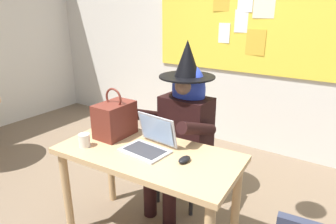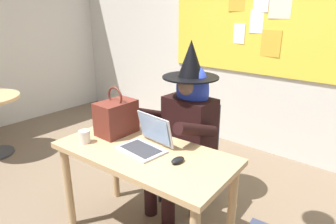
# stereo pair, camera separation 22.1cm
# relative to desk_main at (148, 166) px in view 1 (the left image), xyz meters

# --- Properties ---
(wall_back_bulletin) EXTENTS (6.46, 2.21, 2.83)m
(wall_back_bulletin) POSITION_rel_desk_main_xyz_m (-0.05, 2.02, 0.80)
(wall_back_bulletin) COLOR silver
(wall_back_bulletin) RESTS_ON ground
(desk_main) EXTENTS (1.30, 0.70, 0.74)m
(desk_main) POSITION_rel_desk_main_xyz_m (0.00, 0.00, 0.00)
(desk_main) COLOR tan
(desk_main) RESTS_ON ground
(chair_at_desk) EXTENTS (0.43, 0.43, 0.90)m
(chair_at_desk) POSITION_rel_desk_main_xyz_m (-0.06, 0.67, -0.12)
(chair_at_desk) COLOR #2D3347
(chair_at_desk) RESTS_ON ground
(person_costumed) EXTENTS (0.61, 0.70, 1.44)m
(person_costumed) POSITION_rel_desk_main_xyz_m (-0.06, 0.55, 0.16)
(person_costumed) COLOR black
(person_costumed) RESTS_ON ground
(laptop) EXTENTS (0.34, 0.30, 0.23)m
(laptop) POSITION_rel_desk_main_xyz_m (-0.01, 0.04, 0.16)
(laptop) COLOR #B7B7BC
(laptop) RESTS_ON desk_main
(computer_mouse) EXTENTS (0.07, 0.11, 0.03)m
(computer_mouse) POSITION_rel_desk_main_xyz_m (0.29, 0.02, 0.13)
(computer_mouse) COLOR black
(computer_mouse) RESTS_ON desk_main
(handbag) EXTENTS (0.20, 0.30, 0.38)m
(handbag) POSITION_rel_desk_main_xyz_m (-0.37, 0.08, 0.24)
(handbag) COLOR maroon
(handbag) RESTS_ON desk_main
(coffee_mug) EXTENTS (0.08, 0.08, 0.09)m
(coffee_mug) POSITION_rel_desk_main_xyz_m (-0.42, -0.18, 0.16)
(coffee_mug) COLOR silver
(coffee_mug) RESTS_ON desk_main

